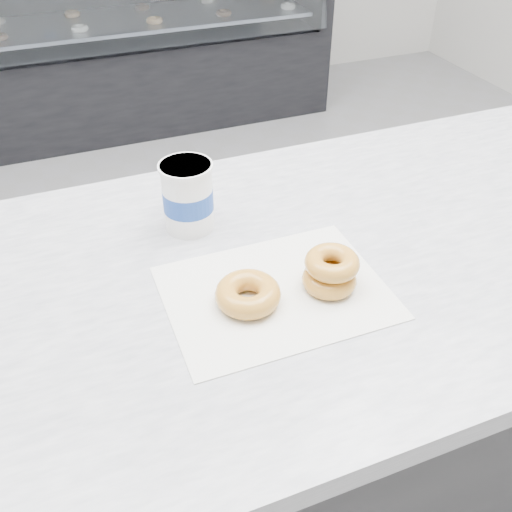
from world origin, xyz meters
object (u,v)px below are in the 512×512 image
Objects in this scene: display_case at (115,37)px; coffee_cup at (188,196)px; donut_single at (248,294)px; donut_stack at (331,271)px; counter at (344,403)px.

display_case reaches higher than coffee_cup.
donut_single is 0.83× the size of donut_stack.
coffee_cup is (-0.28, 0.16, 0.51)m from counter.
display_case is 2.62m from coffee_cup.
donut_stack is at bearing -4.61° from donut_single.
display_case is at bearing 84.81° from donut_single.
counter is 24.30× the size of coffee_cup.
coffee_cup is (-0.28, -2.56, 0.47)m from display_case.
donut_stack is at bearing -73.26° from coffee_cup.
donut_stack is (0.13, -0.01, 0.01)m from donut_single.
display_case is at bearing 67.80° from coffee_cup.
display_case reaches higher than donut_stack.
coffee_cup is at bearing 150.02° from counter.
coffee_cup is at bearing 122.76° from donut_stack.
coffee_cup reaches higher than donut_single.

